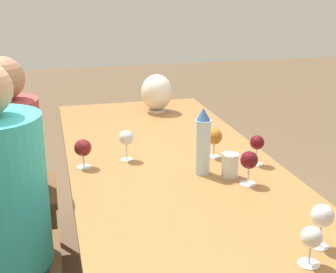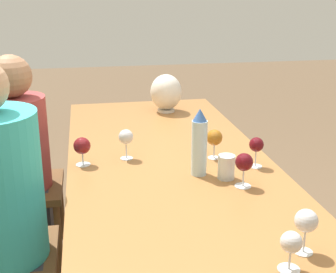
% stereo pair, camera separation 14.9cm
% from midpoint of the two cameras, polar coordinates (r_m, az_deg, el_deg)
% --- Properties ---
extents(dining_table, '(2.31, 0.93, 0.75)m').
position_cam_midpoint_polar(dining_table, '(2.18, 2.28, -4.89)').
color(dining_table, '#936033').
rests_on(dining_table, ground_plane).
extents(water_bottle, '(0.07, 0.07, 0.29)m').
position_cam_midpoint_polar(water_bottle, '(1.97, 6.00, -0.83)').
color(water_bottle, silver).
rests_on(water_bottle, dining_table).
extents(water_tumbler, '(0.07, 0.07, 0.10)m').
position_cam_midpoint_polar(water_tumbler, '(1.98, 9.27, -3.72)').
color(water_tumbler, silver).
rests_on(water_tumbler, dining_table).
extents(vase, '(0.20, 0.20, 0.24)m').
position_cam_midpoint_polar(vase, '(2.95, 1.20, 5.39)').
color(vase, silver).
rests_on(vase, dining_table).
extents(wine_glass_0, '(0.07, 0.07, 0.14)m').
position_cam_midpoint_polar(wine_glass_0, '(1.50, 19.29, -9.83)').
color(wine_glass_0, silver).
rests_on(wine_glass_0, dining_table).
extents(wine_glass_1, '(0.07, 0.07, 0.14)m').
position_cam_midpoint_polar(wine_glass_1, '(2.18, 7.64, -0.21)').
color(wine_glass_1, silver).
rests_on(wine_glass_1, dining_table).
extents(wine_glass_2, '(0.06, 0.06, 0.12)m').
position_cam_midpoint_polar(wine_glass_2, '(1.41, 17.81, -12.38)').
color(wine_glass_2, silver).
rests_on(wine_glass_2, dining_table).
extents(wine_glass_3, '(0.07, 0.07, 0.14)m').
position_cam_midpoint_polar(wine_glass_3, '(2.11, 12.72, -1.11)').
color(wine_glass_3, silver).
rests_on(wine_glass_3, dining_table).
extents(wine_glass_4, '(0.08, 0.08, 0.13)m').
position_cam_midpoint_polar(wine_glass_4, '(2.10, -8.45, -1.22)').
color(wine_glass_4, silver).
rests_on(wine_glass_4, dining_table).
extents(wine_glass_5, '(0.07, 0.07, 0.14)m').
position_cam_midpoint_polar(wine_glass_5, '(1.89, 11.50, -3.22)').
color(wine_glass_5, silver).
rests_on(wine_glass_5, dining_table).
extents(wine_glass_6, '(0.07, 0.07, 0.14)m').
position_cam_midpoint_polar(wine_glass_6, '(2.15, -3.18, -0.16)').
color(wine_glass_6, silver).
rests_on(wine_glass_6, dining_table).
extents(chair_far, '(0.44, 0.44, 0.96)m').
position_cam_midpoint_polar(chair_far, '(2.71, -17.56, -4.91)').
color(chair_far, brown).
rests_on(chair_far, ground_plane).
extents(person_near, '(0.38, 0.38, 1.28)m').
position_cam_midpoint_polar(person_near, '(1.99, -17.72, -8.38)').
color(person_near, '#2D2D38').
rests_on(person_near, ground_plane).
extents(person_far, '(0.33, 0.33, 1.19)m').
position_cam_midpoint_polar(person_far, '(2.65, -15.93, -2.17)').
color(person_far, '#2D2D38').
rests_on(person_far, ground_plane).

